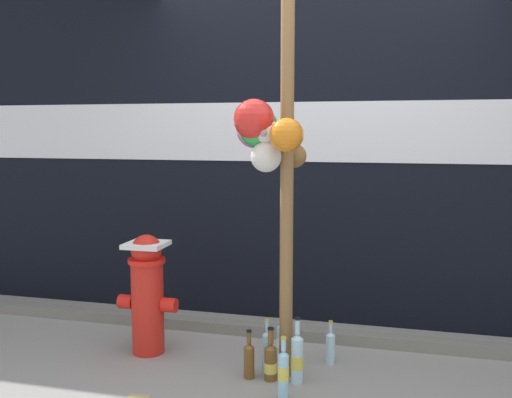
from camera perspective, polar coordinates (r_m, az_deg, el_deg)
ground_plane at (r=3.49m, az=2.58°, el=-18.34°), size 14.00×14.00×0.00m
building_wall at (r=4.48m, az=6.28°, el=8.46°), size 10.00×0.21×3.23m
curb_strip at (r=4.23m, az=5.01°, el=-13.13°), size 8.00×0.12×0.08m
memorial_post at (r=3.37m, az=1.61°, el=9.77°), size 0.64×0.46×2.92m
fire_hydrant at (r=3.94m, az=-10.69°, el=-8.94°), size 0.41×0.26×0.80m
bottle_0 at (r=3.59m, az=-0.69°, el=-15.52°), size 0.06×0.06×0.30m
bottle_1 at (r=3.52m, az=4.09°, el=-15.37°), size 0.07×0.07×0.40m
bottle_2 at (r=3.64m, az=1.12°, el=-14.79°), size 0.06×0.06×0.34m
bottle_3 at (r=3.88m, az=2.52°, el=-13.72°), size 0.06×0.06×0.33m
bottle_4 at (r=3.33m, az=2.72°, el=-16.80°), size 0.06×0.06×0.36m
bottle_5 at (r=3.82m, az=7.35°, el=-14.25°), size 0.06×0.06×0.28m
bottle_6 at (r=3.57m, az=1.45°, el=-15.73°), size 0.08×0.08×0.32m
litter_0 at (r=4.56m, az=-2.39°, el=-12.10°), size 0.17×0.11×0.01m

